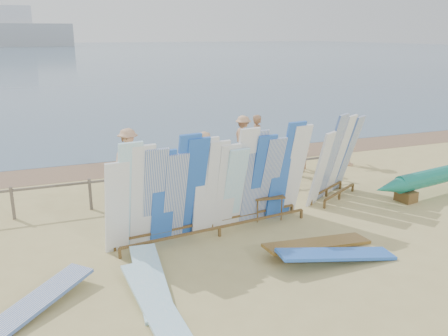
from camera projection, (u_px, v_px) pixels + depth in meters
name	position (u px, v px, depth m)	size (l,w,h in m)	color
ground	(191.00, 240.00, 11.37)	(160.00, 160.00, 0.00)	tan
ocean	(48.00, 52.00, 126.14)	(320.00, 240.00, 0.02)	#425B76
wet_sand_strip	(134.00, 165.00, 17.83)	(40.00, 2.60, 0.01)	#7E6047
distant_ship	(6.00, 31.00, 167.14)	(45.00, 8.00, 14.00)	#999EA3
fence	(160.00, 180.00, 13.89)	(12.08, 0.08, 0.90)	#675B4E
main_surfboard_rack	(216.00, 187.00, 11.45)	(5.35, 1.35, 2.67)	brown
side_surfboard_rack	(335.00, 160.00, 13.97)	(2.33, 1.74, 2.62)	brown
outrigger_canoe	(441.00, 176.00, 14.66)	(5.83, 1.50, 0.83)	brown
vendor_table	(267.00, 206.00, 12.62)	(0.88, 0.67, 1.07)	brown
flat_board_e	(32.00, 314.00, 8.40)	(0.56, 2.70, 0.07)	silver
flat_board_a	(154.00, 306.00, 8.64)	(0.56, 2.70, 0.07)	#98D9F4
flat_board_c	(317.00, 250.00, 10.87)	(0.56, 2.70, 0.07)	olive
flat_board_d	(336.00, 263.00, 10.26)	(0.56, 2.70, 0.07)	blue
flat_board_b	(151.00, 285.00, 9.37)	(0.56, 2.70, 0.07)	#98D9F4
beach_chair_left	(190.00, 182.00, 15.02)	(0.55, 0.57, 0.79)	red
beach_chair_right	(184.00, 182.00, 14.96)	(0.80, 0.81, 0.91)	red
stroller	(197.00, 171.00, 15.45)	(0.58, 0.82, 1.11)	red
beachgoer_7	(258.00, 139.00, 17.80)	(0.68, 0.38, 1.88)	#8C6042
beachgoer_8	(300.00, 148.00, 16.89)	(0.81, 0.39, 1.67)	beige
beachgoer_6	(204.00, 158.00, 15.45)	(0.85, 0.41, 1.75)	tan
beachgoer_extra_0	(352.00, 145.00, 17.60)	(1.01, 0.42, 1.57)	tan
beachgoer_10	(295.00, 152.00, 16.26)	(1.00, 0.43, 1.71)	#8C6042
beachgoer_3	(129.00, 155.00, 15.69)	(1.16, 0.48, 1.80)	tan
beachgoer_9	(243.00, 137.00, 18.69)	(1.09, 0.45, 1.69)	tan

